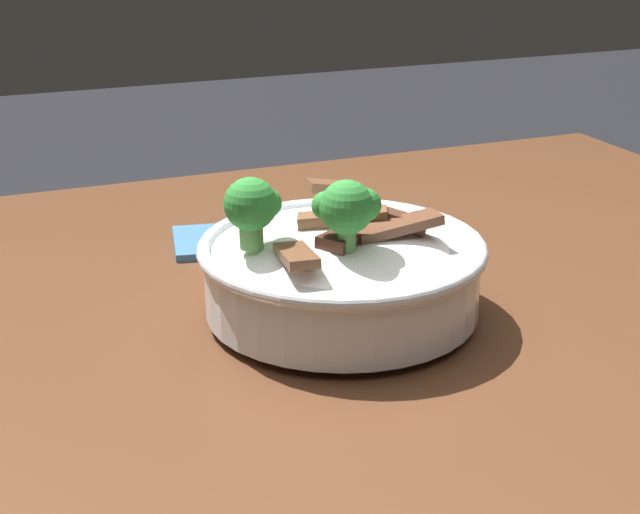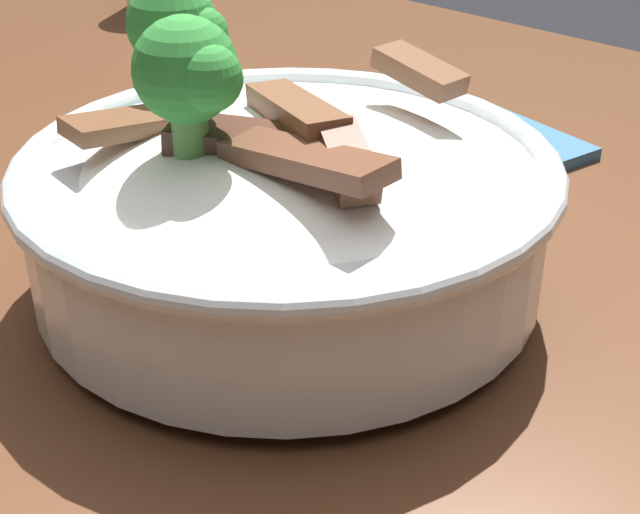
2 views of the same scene
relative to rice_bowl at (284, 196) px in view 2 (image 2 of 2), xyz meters
The scene contains 3 objects.
dining_table 0.21m from the rice_bowl, 153.29° to the left, with size 1.46×0.84×0.78m.
rice_bowl is the anchor object (origin of this frame).
folded_napkin 0.22m from the rice_bowl, 98.99° to the left, with size 0.12×0.09×0.01m, color #386689.
Camera 2 is at (0.39, -0.32, 1.01)m, focal length 50.64 mm.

